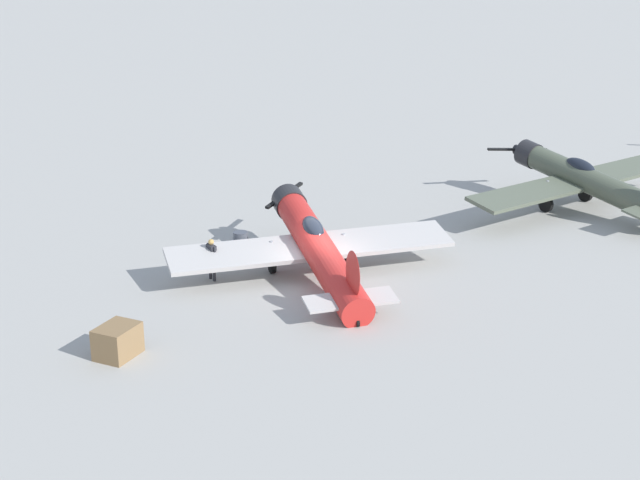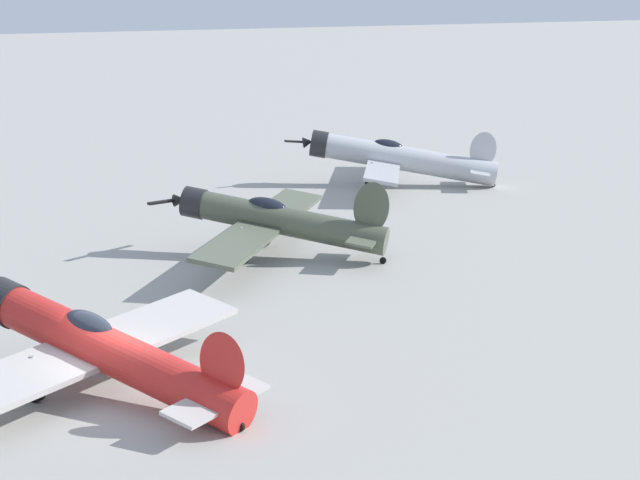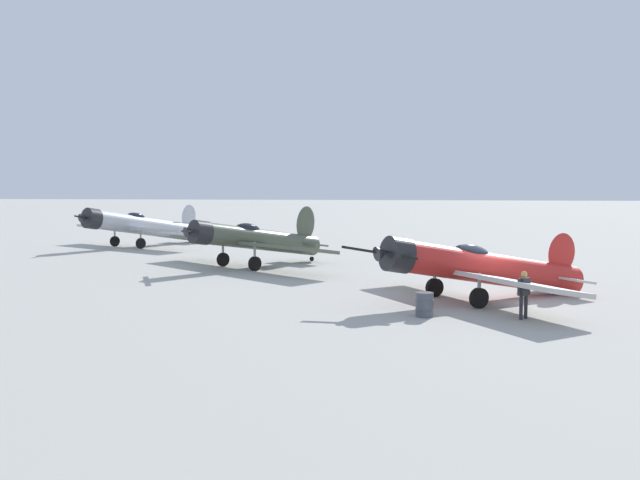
% 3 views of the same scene
% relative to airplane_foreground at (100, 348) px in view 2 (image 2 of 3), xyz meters
% --- Properties ---
extents(ground_plane, '(400.00, 400.00, 0.00)m').
position_rel_airplane_foreground_xyz_m(ground_plane, '(-0.28, 0.45, -1.35)').
color(ground_plane, '#A8A59E').
extents(airplane_foreground, '(11.08, 10.41, 2.93)m').
position_rel_airplane_foreground_xyz_m(airplane_foreground, '(0.00, 0.00, 0.00)').
color(airplane_foreground, red).
rests_on(airplane_foreground, ground_plane).
extents(airplane_mid_apron, '(9.96, 11.76, 3.56)m').
position_rel_airplane_foreground_xyz_m(airplane_mid_apron, '(-10.41, -12.04, 0.27)').
color(airplane_mid_apron, '#4C5442').
rests_on(airplane_mid_apron, ground_plane).
extents(airplane_far_line, '(11.28, 11.81, 3.26)m').
position_rel_airplane_foreground_xyz_m(airplane_far_line, '(-22.82, -23.92, 0.25)').
color(airplane_far_line, '#B7BABF').
rests_on(airplane_far_line, ground_plane).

